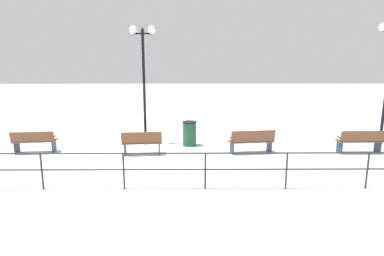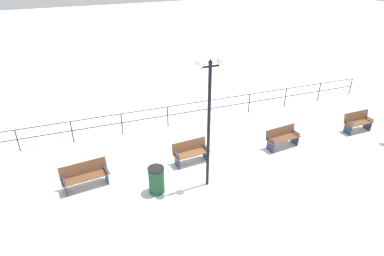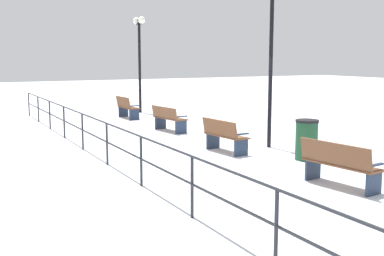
{
  "view_description": "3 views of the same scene",
  "coord_description": "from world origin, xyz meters",
  "views": [
    {
      "loc": [
        -11.24,
        -1.72,
        3.26
      ],
      "look_at": [
        -0.44,
        -1.81,
        1.04
      ],
      "focal_mm": 29.51,
      "sensor_mm": 36.0,
      "label": 1
    },
    {
      "loc": [
        10.18,
        -3.74,
        7.61
      ],
      "look_at": [
        -1.45,
        0.5,
        0.78
      ],
      "focal_mm": 31.63,
      "sensor_mm": 36.0,
      "label": 2
    },
    {
      "loc": [
        -6.82,
        -10.81,
        2.51
      ],
      "look_at": [
        -1.07,
        0.17,
        0.69
      ],
      "focal_mm": 45.68,
      "sensor_mm": 36.0,
      "label": 3
    }
  ],
  "objects": [
    {
      "name": "lamppost_far",
      "position": [
        1.31,
        9.75,
        3.16
      ],
      "size": [
        0.32,
        0.93,
        4.25
      ],
      "color": "black",
      "rests_on": "ground"
    },
    {
      "name": "bench_fourth",
      "position": [
        0.03,
        3.98,
        0.45
      ],
      "size": [
        0.71,
        1.56,
        0.85
      ],
      "rotation": [
        0.0,
        0.0,
        0.12
      ],
      "color": "brown",
      "rests_on": "ground"
    },
    {
      "name": "bench_second",
      "position": [
        -0.05,
        -4.0,
        0.47
      ],
      "size": [
        0.73,
        1.69,
        0.9
      ],
      "rotation": [
        0.0,
        0.0,
        0.13
      ],
      "color": "brown",
      "rests_on": "ground"
    },
    {
      "name": "waterfront_railing",
      "position": [
        -3.39,
        0.0,
        0.68
      ],
      "size": [
        0.05,
        21.37,
        1.0
      ],
      "color": "#26282D",
      "rests_on": "ground"
    },
    {
      "name": "lamppost_middle",
      "position": [
        1.31,
        0.07,
        3.51
      ],
      "size": [
        0.31,
        1.01,
        4.67
      ],
      "color": "black",
      "rests_on": "ground"
    },
    {
      "name": "ground_plane",
      "position": [
        0.0,
        0.0,
        0.0
      ],
      "size": [
        80.0,
        80.0,
        0.0
      ],
      "primitive_type": "plane",
      "color": "white",
      "rests_on": "ground"
    },
    {
      "name": "bench_fifth",
      "position": [
        0.02,
        7.97,
        0.46
      ],
      "size": [
        0.56,
        1.39,
        0.89
      ],
      "rotation": [
        0.0,
        0.0,
        0.03
      ],
      "color": "brown",
      "rests_on": "ground"
    },
    {
      "name": "bench_third",
      "position": [
        -0.21,
        -0.01,
        0.46
      ],
      "size": [
        0.66,
        1.47,
        0.89
      ],
      "rotation": [
        0.0,
        0.0,
        0.09
      ],
      "color": "brown",
      "rests_on": "ground"
    },
    {
      "name": "trash_bin",
      "position": [
        1.1,
        -1.72,
        0.5
      ],
      "size": [
        0.56,
        0.56,
        0.99
      ],
      "color": "#1E4C2D",
      "rests_on": "ground"
    }
  ]
}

